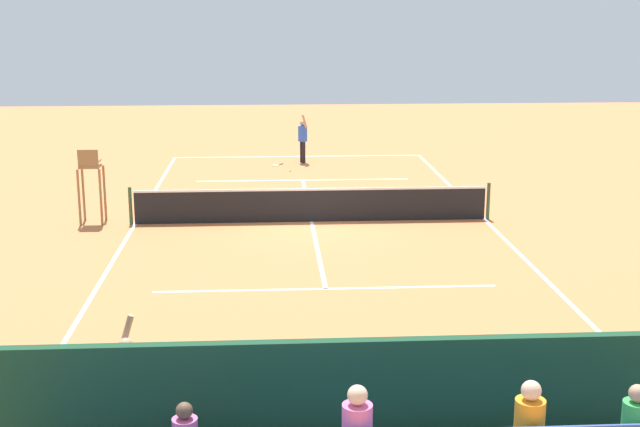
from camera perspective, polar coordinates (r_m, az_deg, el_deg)
name	(u,v)px	position (r m, az deg, el deg)	size (l,w,h in m)	color
ground_plane	(312,222)	(24.75, -0.56, -0.54)	(60.00, 60.00, 0.00)	#D17542
court_line_markings	(311,221)	(24.78, -0.56, -0.51)	(10.10, 22.20, 0.01)	white
tennis_net	(312,205)	(24.63, -0.56, 0.59)	(10.30, 0.10, 1.07)	black
backdrop_wall	(368,414)	(11.23, 3.16, -13.02)	(18.00, 0.16, 2.00)	#194228
umpire_chair	(90,178)	(25.13, -14.87, 2.29)	(0.67, 0.67, 2.14)	olive
courtside_bench	(559,413)	(12.65, 15.43, -12.57)	(1.80, 0.40, 0.93)	#33383D
tennis_player	(303,137)	(33.94, -1.15, 5.06)	(0.45, 0.56, 1.93)	black
tennis_racket	(276,165)	(33.53, -2.90, 3.20)	(0.51, 0.52, 0.03)	black
tennis_ball_near	(290,171)	(32.24, -1.98, 2.83)	(0.07, 0.07, 0.07)	#CCDB33
line_judge	(128,383)	(12.27, -12.53, -10.86)	(0.40, 0.55, 1.93)	#232328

